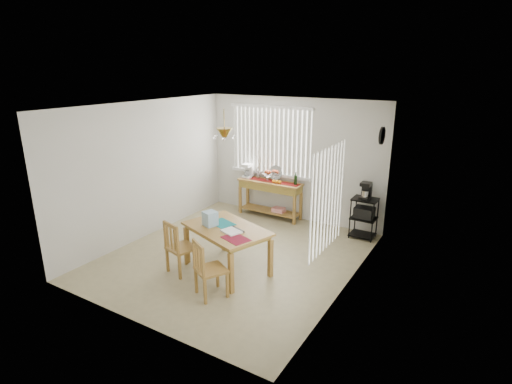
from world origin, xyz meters
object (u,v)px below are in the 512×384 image
Objects in this scene: sideboard at (270,190)px; chair_left at (180,248)px; cart_items at (366,191)px; wire_cart at (364,214)px; dining_table at (227,233)px; chair_right at (208,269)px.

chair_left reaches higher than sideboard.
cart_items is 3.62m from chair_left.
wire_cart is (2.10, -0.07, -0.13)m from sideboard.
dining_table is (-1.52, -2.42, 0.17)m from wire_cart.
chair_left is at bearing -125.89° from wire_cart.
wire_cart is at bearing -1.85° from sideboard.
wire_cart is 0.47m from cart_items.
chair_right reaches higher than sideboard.
cart_items reaches higher than sideboard.
chair_left is 1.03× the size of chair_right.
cart_items is 0.37× the size of chair_left.
chair_right is at bearing -21.28° from chair_left.
wire_cart is 2.86m from dining_table.
dining_table is at bearing -76.76° from sideboard.
chair_right is (0.23, -0.80, -0.23)m from dining_table.
sideboard reaches higher than dining_table.
wire_cart is at bearing 57.91° from dining_table.
chair_left is at bearing -140.47° from dining_table.
wire_cart is 0.92× the size of chair_right.
sideboard is 2.97m from chair_left.
chair_left is (-0.58, -0.48, -0.21)m from dining_table.
sideboard is 0.91× the size of dining_table.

